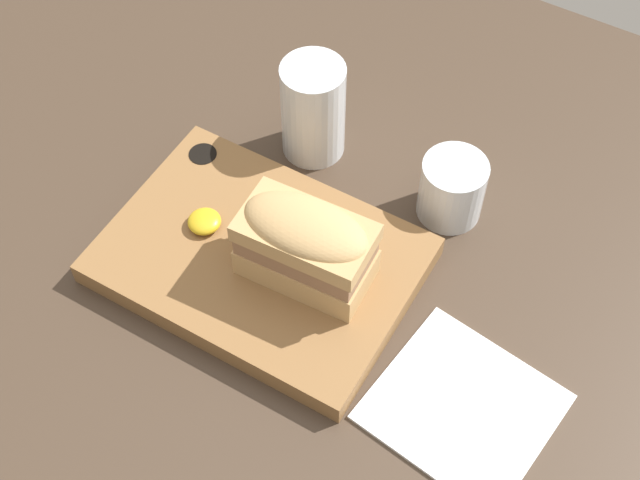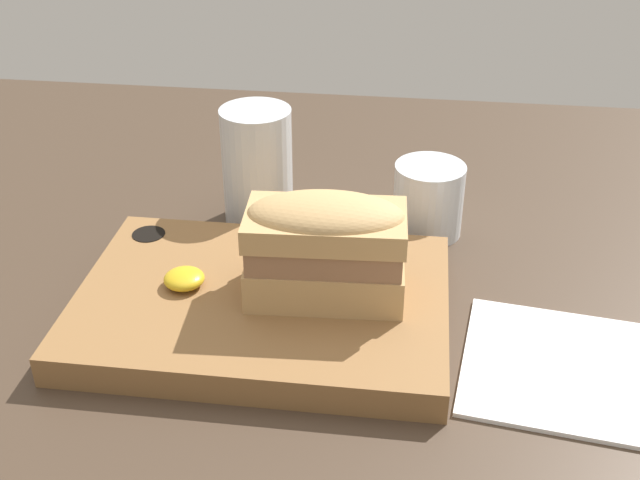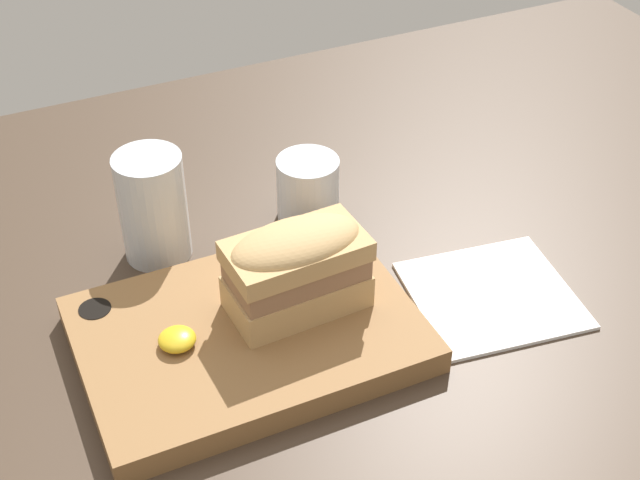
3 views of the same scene
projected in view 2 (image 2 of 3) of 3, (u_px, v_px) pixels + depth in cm
name	position (u px, v px, depth cm)	size (l,w,h in cm)	color
dining_table	(315.00, 322.00, 70.68)	(162.08, 106.65, 2.00)	#423326
serving_board	(262.00, 304.00, 68.93)	(31.47, 22.37, 2.80)	olive
sandwich	(325.00, 244.00, 65.45)	(13.38, 7.75, 9.11)	tan
mustard_dollop	(184.00, 279.00, 68.61)	(3.50, 3.50, 1.40)	gold
water_glass	(258.00, 173.00, 81.99)	(7.18, 7.18, 12.17)	silver
wine_glass	(428.00, 203.00, 80.61)	(7.05, 7.05, 7.42)	silver
napkin	(566.00, 369.00, 63.38)	(17.92, 17.11, 0.40)	white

